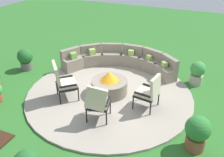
{
  "coord_description": "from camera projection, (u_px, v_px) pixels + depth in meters",
  "views": [
    {
      "loc": [
        2.56,
        -5.76,
        4.06
      ],
      "look_at": [
        0.0,
        0.2,
        0.45
      ],
      "focal_mm": 39.1,
      "sensor_mm": 36.0,
      "label": 1
    }
  ],
  "objects": [
    {
      "name": "lounge_chair_front_left",
      "position": [
        63.0,
        81.0,
        6.93
      ],
      "size": [
        0.83,
        0.87,
        1.16
      ],
      "rotation": [
        0.0,
        0.0,
        5.46
      ],
      "color": "black",
      "rests_on": "patio_circle"
    },
    {
      "name": "potted_plant_3",
      "position": [
        25.0,
        59.0,
        8.76
      ],
      "size": [
        0.54,
        0.54,
        0.79
      ],
      "color": "#605B56",
      "rests_on": "ground_plane"
    },
    {
      "name": "potted_plant_0",
      "position": [
        197.0,
        72.0,
        7.84
      ],
      "size": [
        0.48,
        0.48,
        0.79
      ],
      "color": "#A89E8E",
      "rests_on": "ground_plane"
    },
    {
      "name": "lounge_chair_back_left",
      "position": [
        150.0,
        91.0,
        6.51
      ],
      "size": [
        0.66,
        0.65,
        1.01
      ],
      "rotation": [
        0.0,
        0.0,
        7.7
      ],
      "color": "black",
      "rests_on": "patio_circle"
    },
    {
      "name": "patio_circle",
      "position": [
        109.0,
        93.0,
        7.47
      ],
      "size": [
        5.0,
        5.0,
        0.06
      ],
      "primitive_type": "cylinder",
      "color": "#9E9384",
      "rests_on": "ground_plane"
    },
    {
      "name": "fire_pit",
      "position": [
        109.0,
        85.0,
        7.32
      ],
      "size": [
        1.09,
        1.09,
        0.71
      ],
      "color": "gray",
      "rests_on": "patio_circle"
    },
    {
      "name": "ground_plane",
      "position": [
        109.0,
        94.0,
        7.48
      ],
      "size": [
        24.0,
        24.0,
        0.0
      ],
      "primitive_type": "plane",
      "color": "#2D6B28"
    },
    {
      "name": "lounge_chair_front_right",
      "position": [
        97.0,
        102.0,
        6.05
      ],
      "size": [
        0.67,
        0.64,
        1.07
      ],
      "rotation": [
        0.0,
        0.0,
        6.5
      ],
      "color": "black",
      "rests_on": "patio_circle"
    },
    {
      "name": "curved_stone_bench",
      "position": [
        120.0,
        61.0,
        8.77
      ],
      "size": [
        3.98,
        1.79,
        0.75
      ],
      "color": "gray",
      "rests_on": "patio_circle"
    },
    {
      "name": "potted_plant_1",
      "position": [
        197.0,
        132.0,
        5.29
      ],
      "size": [
        0.56,
        0.56,
        0.85
      ],
      "color": "brown",
      "rests_on": "ground_plane"
    }
  ]
}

